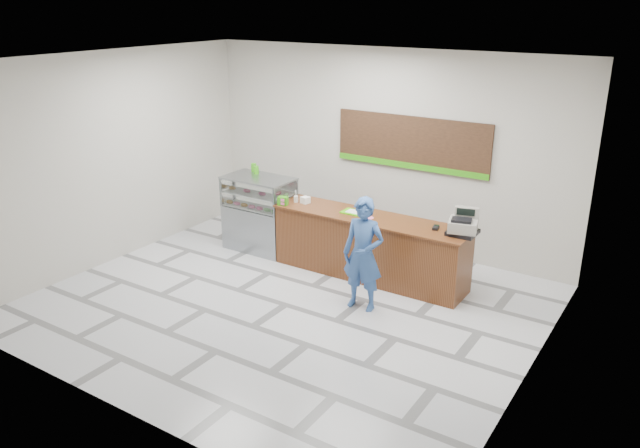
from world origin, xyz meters
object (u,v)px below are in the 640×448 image
Objects in this scene: cash_register at (463,225)px; serving_tray at (354,212)px; display_case at (259,213)px; customer at (363,254)px; sales_counter at (369,247)px.

cash_register reaches higher than serving_tray.
display_case is 3.51× the size of serving_tray.
serving_tray is at bearing 166.36° from cash_register.
display_case is at bearing 154.92° from customer.
cash_register reaches higher than display_case.
cash_register is (1.50, 0.06, 0.66)m from sales_counter.
customer is at bearing -150.37° from cash_register.
cash_register is (3.72, 0.06, 0.50)m from display_case.
sales_counter is 2.23m from display_case.
cash_register is 1.81m from serving_tray.
display_case is at bearing -179.99° from sales_counter.
serving_tray is (1.91, 0.02, 0.37)m from display_case.
cash_register is 1.53m from customer.
customer is (0.74, -1.01, -0.20)m from serving_tray.
sales_counter is 8.60× the size of serving_tray.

